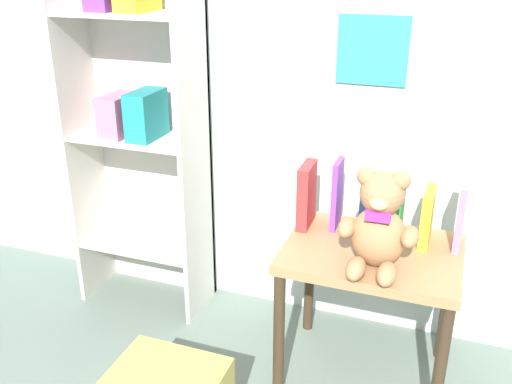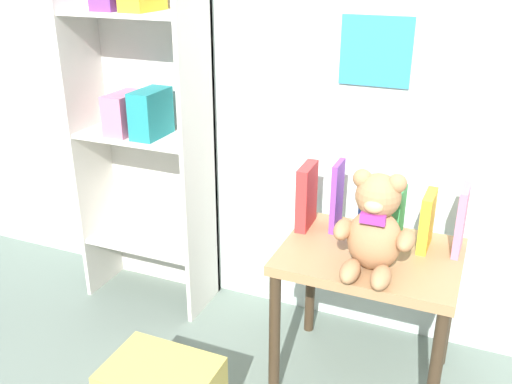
{
  "view_description": "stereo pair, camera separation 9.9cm",
  "coord_description": "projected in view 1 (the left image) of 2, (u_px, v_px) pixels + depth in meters",
  "views": [
    {
      "loc": [
        0.36,
        -0.62,
        1.48
      ],
      "look_at": [
        -0.31,
        1.2,
        0.66
      ],
      "focal_mm": 40.0,
      "sensor_mm": 36.0,
      "label": 1
    },
    {
      "loc": [
        0.45,
        -0.58,
        1.48
      ],
      "look_at": [
        -0.31,
        1.2,
        0.66
      ],
      "focal_mm": 40.0,
      "sensor_mm": 36.0,
      "label": 2
    }
  ],
  "objects": [
    {
      "name": "wall_back",
      "position": [
        367.0,
        21.0,
        2.06
      ],
      "size": [
        4.8,
        0.07,
        2.5
      ],
      "color": "silver",
      "rests_on": "ground_plane"
    },
    {
      "name": "bookshelf_side",
      "position": [
        139.0,
        115.0,
        2.36
      ],
      "size": [
        0.55,
        0.28,
        1.54
      ],
      "color": "beige",
      "rests_on": "ground_plane"
    },
    {
      "name": "display_table",
      "position": [
        371.0,
        270.0,
        2.0
      ],
      "size": [
        0.6,
        0.47,
        0.54
      ],
      "color": "#9E754C",
      "rests_on": "ground_plane"
    },
    {
      "name": "teddy_bear",
      "position": [
        379.0,
        225.0,
        1.8
      ],
      "size": [
        0.25,
        0.23,
        0.33
      ],
      "color": "#A8754C",
      "rests_on": "display_table"
    },
    {
      "name": "book_standing_red",
      "position": [
        307.0,
        195.0,
        2.1
      ],
      "size": [
        0.05,
        0.15,
        0.24
      ],
      "primitive_type": "cube",
      "rotation": [
        0.0,
        0.0,
        0.03
      ],
      "color": "red",
      "rests_on": "display_table"
    },
    {
      "name": "book_standing_purple",
      "position": [
        337.0,
        194.0,
        2.08
      ],
      "size": [
        0.02,
        0.11,
        0.26
      ],
      "primitive_type": "cube",
      "rotation": [
        0.0,
        0.0,
        0.01
      ],
      "color": "purple",
      "rests_on": "display_table"
    },
    {
      "name": "book_standing_blue",
      "position": [
        366.0,
        205.0,
        2.04
      ],
      "size": [
        0.03,
        0.11,
        0.21
      ],
      "primitive_type": "cube",
      "rotation": [
        0.0,
        0.0,
        0.02
      ],
      "color": "#2D51B7",
      "rests_on": "display_table"
    },
    {
      "name": "book_standing_green",
      "position": [
        396.0,
        211.0,
        2.02
      ],
      "size": [
        0.05,
        0.11,
        0.2
      ],
      "primitive_type": "cube",
      "rotation": [
        0.0,
        0.0,
        -0.04
      ],
      "color": "#33934C",
      "rests_on": "display_table"
    },
    {
      "name": "book_standing_yellow",
      "position": [
        427.0,
        217.0,
        1.97
      ],
      "size": [
        0.04,
        0.14,
        0.2
      ],
      "primitive_type": "cube",
      "rotation": [
        0.0,
        0.0,
        -0.02
      ],
      "color": "gold",
      "rests_on": "display_table"
    },
    {
      "name": "book_standing_pink",
      "position": [
        461.0,
        216.0,
        1.94
      ],
      "size": [
        0.03,
        0.14,
        0.24
      ],
      "primitive_type": "cube",
      "rotation": [
        0.0,
        0.0,
        -0.03
      ],
      "color": "#D17093",
      "rests_on": "display_table"
    }
  ]
}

